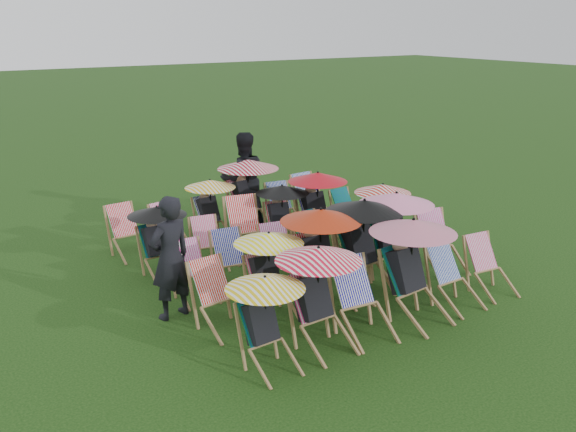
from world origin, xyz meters
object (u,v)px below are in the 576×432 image
deckchair_5 (491,266)px  deckchair_29 (313,198)px  person_rear (243,179)px  person_left (170,258)px  deckchair_0 (267,322)px

deckchair_5 → deckchair_29: size_ratio=0.90×
deckchair_5 → person_rear: size_ratio=0.45×
deckchair_29 → person_left: 5.10m
deckchair_0 → deckchair_5: (4.07, 0.08, -0.18)m
person_left → deckchair_5: bearing=144.6°
deckchair_5 → person_left: 4.87m
deckchair_5 → person_rear: bearing=112.0°
deckchair_5 → person_left: size_ratio=0.48×
deckchair_0 → person_rear: size_ratio=0.60×
person_left → person_rear: size_ratio=0.93×
person_rear → deckchair_5: bearing=119.9°
deckchair_0 → person_rear: bearing=59.3°
deckchair_0 → deckchair_29: bearing=45.4°
deckchair_5 → person_left: (-4.48, 1.86, 0.46)m
deckchair_29 → person_rear: 1.55m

